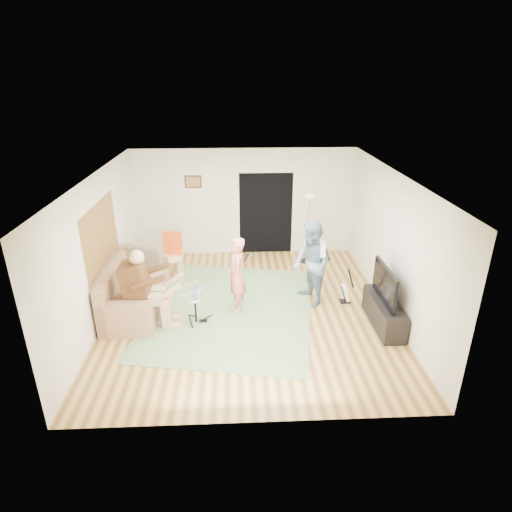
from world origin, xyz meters
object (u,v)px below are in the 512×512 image
(guitarist, at_px, (312,264))
(torchiere_lamp, at_px, (309,217))
(tv_cabinet, at_px, (384,313))
(television, at_px, (385,284))
(drum_kit, at_px, (196,309))
(dining_chair, at_px, (173,261))
(singer, at_px, (236,275))
(guitar_spare, at_px, (346,293))
(sofa, at_px, (133,293))

(guitarist, xyz_separation_m, torchiere_lamp, (0.26, 2.07, 0.30))
(tv_cabinet, bearing_deg, torchiere_lamp, 107.97)
(guitarist, height_order, torchiere_lamp, guitarist)
(torchiere_lamp, xyz_separation_m, television, (0.92, -2.98, -0.32))
(drum_kit, xyz_separation_m, television, (3.45, -0.24, 0.56))
(dining_chair, xyz_separation_m, television, (4.13, -2.29, 0.48))
(guitarist, bearing_deg, drum_kit, -92.60)
(torchiere_lamp, bearing_deg, guitarist, -97.24)
(singer, distance_m, tv_cabinet, 2.85)
(torchiere_lamp, bearing_deg, television, -72.90)
(guitar_spare, height_order, television, television)
(guitarist, height_order, guitar_spare, guitarist)
(singer, height_order, guitar_spare, singer)
(singer, distance_m, torchiere_lamp, 2.92)
(guitar_spare, xyz_separation_m, torchiere_lamp, (-0.47, 2.09, 0.96))
(guitarist, xyz_separation_m, dining_chair, (-2.95, 1.39, -0.50))
(singer, xyz_separation_m, guitarist, (1.49, 0.23, 0.11))
(sofa, height_order, singer, singer)
(guitarist, xyz_separation_m, tv_cabinet, (1.23, -0.91, -0.62))
(sofa, bearing_deg, dining_chair, 65.97)
(drum_kit, relative_size, dining_chair, 0.63)
(tv_cabinet, bearing_deg, television, 180.00)
(drum_kit, xyz_separation_m, tv_cabinet, (3.50, -0.24, -0.04))
(tv_cabinet, xyz_separation_m, television, (-0.05, 0.00, 0.60))
(singer, bearing_deg, television, 70.14)
(sofa, xyz_separation_m, television, (4.75, -0.89, 0.54))
(guitarist, bearing_deg, guitar_spare, 69.55)
(torchiere_lamp, bearing_deg, tv_cabinet, -72.03)
(guitarist, distance_m, tv_cabinet, 1.65)
(dining_chair, bearing_deg, drum_kit, -70.53)
(torchiere_lamp, bearing_deg, guitar_spare, -77.25)
(sofa, distance_m, singer, 2.14)
(guitarist, height_order, dining_chair, guitarist)
(drum_kit, relative_size, guitarist, 0.38)
(drum_kit, relative_size, torchiere_lamp, 0.38)
(dining_chair, distance_m, television, 4.75)
(tv_cabinet, bearing_deg, singer, 166.00)
(sofa, height_order, tv_cabinet, sofa)
(guitar_spare, distance_m, tv_cabinet, 1.01)
(torchiere_lamp, bearing_deg, drum_kit, -132.82)
(dining_chair, relative_size, tv_cabinet, 0.74)
(guitar_spare, height_order, torchiere_lamp, torchiere_lamp)
(drum_kit, relative_size, tv_cabinet, 0.47)
(sofa, relative_size, tv_cabinet, 1.66)
(guitarist, distance_m, television, 1.49)
(guitarist, bearing_deg, singer, -100.22)
(guitarist, height_order, television, guitarist)
(television, bearing_deg, sofa, 169.34)
(dining_chair, bearing_deg, singer, -46.84)
(singer, bearing_deg, guitar_spare, 89.63)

